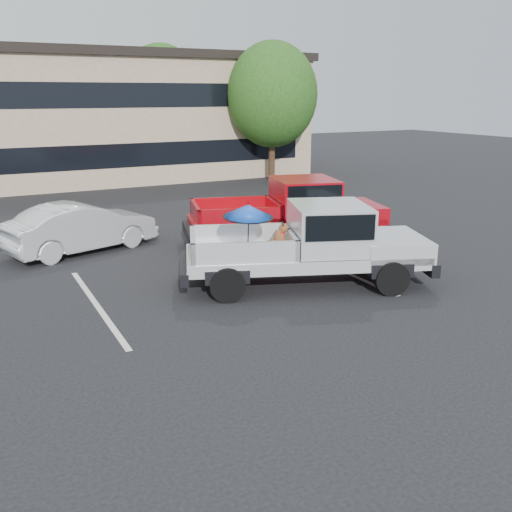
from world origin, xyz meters
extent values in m
plane|color=black|center=(0.00, 0.00, 0.00)|extent=(90.00, 90.00, 0.00)
cube|color=silver|center=(-3.00, 2.00, 0.00)|extent=(0.12, 5.00, 0.01)
cube|color=silver|center=(3.00, 2.00, 0.00)|extent=(0.12, 5.00, 0.01)
cube|color=tan|center=(2.00, 21.00, 3.00)|extent=(20.00, 8.00, 6.00)
cube|color=black|center=(2.00, 21.00, 6.10)|extent=(20.40, 8.40, 0.40)
cube|color=black|center=(2.00, 17.02, 1.50)|extent=(18.00, 0.08, 1.10)
cube|color=black|center=(2.00, 17.02, 4.20)|extent=(18.00, 0.08, 1.10)
cylinder|color=#332114|center=(9.00, 16.00, 1.36)|extent=(0.32, 0.32, 2.73)
ellipsoid|color=#1D4B15|center=(9.00, 16.00, 4.22)|extent=(4.46, 4.46, 5.13)
cylinder|color=#332114|center=(6.00, 24.00, 1.43)|extent=(0.32, 0.32, 2.86)
ellipsoid|color=#1D4B15|center=(6.00, 24.00, 4.42)|extent=(4.68, 4.68, 5.38)
cylinder|color=black|center=(-0.47, 0.93, 0.38)|extent=(0.81, 0.53, 0.76)
cylinder|color=black|center=(0.18, 2.66, 0.38)|extent=(0.81, 0.53, 0.76)
cylinder|color=black|center=(2.90, -0.34, 0.38)|extent=(0.81, 0.53, 0.76)
cylinder|color=black|center=(3.55, 1.39, 0.38)|extent=(0.81, 0.53, 0.76)
cube|color=silver|center=(1.59, 1.14, 0.67)|extent=(5.72, 3.70, 0.28)
cube|color=silver|center=(3.46, 0.44, 0.88)|extent=(2.08, 2.33, 0.46)
cube|color=black|center=(4.16, 0.17, 0.50)|extent=(0.88, 1.90, 0.30)
cube|color=black|center=(-0.98, 2.11, 0.50)|extent=(0.86, 1.90, 0.28)
cube|color=silver|center=(2.10, 0.95, 1.35)|extent=(2.19, 2.30, 1.05)
cube|color=black|center=(2.10, 0.95, 1.55)|extent=(2.09, 2.34, 0.55)
cube|color=black|center=(0.23, 1.65, 0.73)|extent=(2.80, 2.53, 0.10)
cube|color=silver|center=(0.54, 2.47, 1.03)|extent=(2.19, 0.91, 0.50)
cube|color=silver|center=(-0.07, 0.84, 1.03)|extent=(2.19, 0.91, 0.50)
cube|color=silver|center=(-0.80, 2.04, 1.03)|extent=(0.74, 1.76, 0.50)
cube|color=silver|center=(1.26, 1.27, 1.03)|extent=(0.74, 1.76, 0.50)
ellipsoid|color=brown|center=(0.96, 1.52, 0.93)|extent=(0.54, 0.49, 0.29)
cylinder|color=brown|center=(1.16, 1.37, 0.89)|extent=(0.06, 0.06, 0.22)
cylinder|color=brown|center=(1.21, 1.50, 0.89)|extent=(0.06, 0.06, 0.22)
ellipsoid|color=brown|center=(1.11, 1.46, 1.11)|extent=(0.35, 0.33, 0.39)
cylinder|color=red|center=(1.12, 1.46, 1.23)|extent=(0.19, 0.19, 0.04)
sphere|color=brown|center=(1.18, 1.44, 1.33)|extent=(0.21, 0.21, 0.21)
cone|color=black|center=(1.29, 1.39, 1.31)|extent=(0.17, 0.14, 0.10)
cone|color=black|center=(1.15, 1.39, 1.43)|extent=(0.07, 0.07, 0.11)
cone|color=black|center=(1.19, 1.49, 1.43)|extent=(0.07, 0.07, 0.11)
cylinder|color=brown|center=(0.81, 1.58, 0.83)|extent=(0.26, 0.05, 0.09)
cylinder|color=black|center=(0.19, 1.25, 1.31)|extent=(0.02, 0.10, 1.05)
cone|color=blue|center=(0.19, 1.25, 1.85)|extent=(1.10, 1.12, 0.36)
cylinder|color=black|center=(0.19, 1.25, 2.01)|extent=(0.02, 0.02, 0.10)
cylinder|color=black|center=(0.19, 1.25, 1.72)|extent=(1.10, 1.10, 0.09)
cylinder|color=black|center=(0.97, 4.08, 0.39)|extent=(0.83, 0.48, 0.78)
cylinder|color=black|center=(1.46, 5.90, 0.39)|extent=(0.83, 0.48, 0.78)
cylinder|color=black|center=(4.53, 3.12, 0.39)|extent=(0.83, 0.48, 0.78)
cylinder|color=black|center=(5.02, 4.94, 0.39)|extent=(0.83, 0.48, 0.78)
cube|color=#A10812|center=(3.05, 4.50, 0.69)|extent=(5.85, 3.34, 0.29)
cube|color=#A10812|center=(5.03, 3.97, 0.90)|extent=(2.00, 2.30, 0.47)
cube|color=black|center=(5.77, 3.76, 0.51)|extent=(0.72, 1.99, 0.31)
cube|color=black|center=(0.33, 5.24, 0.51)|extent=(0.70, 1.99, 0.29)
cube|color=#A10812|center=(3.59, 4.35, 1.38)|extent=(2.12, 2.26, 1.08)
cube|color=black|center=(3.59, 4.35, 1.59)|extent=(2.00, 2.32, 0.56)
cube|color=black|center=(1.61, 4.89, 0.75)|extent=(2.77, 2.44, 0.10)
cube|color=#A10812|center=(1.85, 5.75, 1.06)|extent=(2.30, 0.71, 0.51)
cube|color=#A10812|center=(1.38, 4.03, 1.06)|extent=(2.30, 0.71, 0.51)
cube|color=#A10812|center=(0.52, 5.18, 1.06)|extent=(0.59, 1.85, 0.51)
cube|color=#A10812|center=(2.70, 4.59, 1.06)|extent=(0.59, 1.85, 0.51)
imported|color=silver|center=(-2.37, 6.50, 0.69)|extent=(4.41, 2.62, 1.37)
camera|label=1|loc=(-5.23, -9.48, 4.28)|focal=40.00mm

